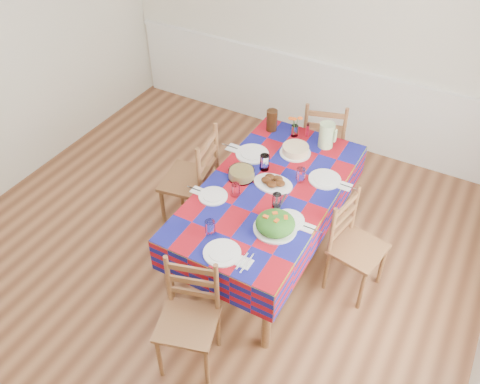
# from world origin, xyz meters

# --- Properties ---
(room) EXTENTS (4.58, 5.08, 2.78)m
(room) POSITION_xyz_m (0.00, 0.00, 1.35)
(room) COLOR brown
(room) RESTS_ON ground
(wainscot) EXTENTS (4.41, 0.06, 0.92)m
(wainscot) POSITION_xyz_m (0.00, 2.48, 0.49)
(wainscot) COLOR white
(wainscot) RESTS_ON room
(dining_table) EXTENTS (1.01, 1.88, 0.73)m
(dining_table) POSITION_xyz_m (0.43, 0.58, 0.65)
(dining_table) COLOR brown
(dining_table) RESTS_ON room
(setting_near_head) EXTENTS (0.43, 0.29, 0.13)m
(setting_near_head) POSITION_xyz_m (0.40, -0.17, 0.76)
(setting_near_head) COLOR white
(setting_near_head) RESTS_ON dining_table
(setting_left_near) EXTENTS (0.42, 0.25, 0.11)m
(setting_left_near) POSITION_xyz_m (0.13, 0.31, 0.76)
(setting_left_near) COLOR white
(setting_left_near) RESTS_ON dining_table
(setting_left_far) EXTENTS (0.53, 0.31, 0.14)m
(setting_left_far) POSITION_xyz_m (0.15, 0.86, 0.76)
(setting_left_far) COLOR white
(setting_left_far) RESTS_ON dining_table
(setting_right_near) EXTENTS (0.45, 0.26, 0.12)m
(setting_right_near) POSITION_xyz_m (0.67, 0.35, 0.76)
(setting_right_near) COLOR white
(setting_right_near) RESTS_ON dining_table
(setting_right_far) EXTENTS (0.50, 0.29, 0.13)m
(setting_right_far) POSITION_xyz_m (0.72, 0.85, 0.76)
(setting_right_far) COLOR white
(setting_right_far) RESTS_ON dining_table
(meat_platter) EXTENTS (0.33, 0.24, 0.06)m
(meat_platter) POSITION_xyz_m (0.43, 0.63, 0.76)
(meat_platter) COLOR white
(meat_platter) RESTS_ON dining_table
(salad_platter) EXTENTS (0.32, 0.32, 0.14)m
(salad_platter) POSITION_xyz_m (0.67, 0.19, 0.78)
(salad_platter) COLOR white
(salad_platter) RESTS_ON dining_table
(pasta_bowl) EXTENTS (0.22, 0.22, 0.08)m
(pasta_bowl) POSITION_xyz_m (0.16, 0.59, 0.77)
(pasta_bowl) COLOR white
(pasta_bowl) RESTS_ON dining_table
(cake) EXTENTS (0.27, 0.27, 0.07)m
(cake) POSITION_xyz_m (0.41, 1.11, 0.77)
(cake) COLOR white
(cake) RESTS_ON dining_table
(serving_utensils) EXTENTS (0.12, 0.27, 0.01)m
(serving_utensils) POSITION_xyz_m (0.56, 0.49, 0.74)
(serving_utensils) COLOR black
(serving_utensils) RESTS_ON dining_table
(flower_vase) EXTENTS (0.13, 0.11, 0.21)m
(flower_vase) POSITION_xyz_m (0.29, 1.35, 0.82)
(flower_vase) COLOR white
(flower_vase) RESTS_ON dining_table
(hot_sauce) EXTENTS (0.03, 0.03, 0.14)m
(hot_sauce) POSITION_xyz_m (0.40, 1.41, 0.80)
(hot_sauce) COLOR #B70E21
(hot_sauce) RESTS_ON dining_table
(green_pitcher) EXTENTS (0.13, 0.13, 0.23)m
(green_pitcher) POSITION_xyz_m (0.60, 1.34, 0.85)
(green_pitcher) COLOR #AACB8F
(green_pitcher) RESTS_ON dining_table
(tea_pitcher) EXTENTS (0.10, 0.10, 0.20)m
(tea_pitcher) POSITION_xyz_m (0.07, 1.34, 0.83)
(tea_pitcher) COLOR black
(tea_pitcher) RESTS_ON dining_table
(name_card) EXTENTS (0.08, 0.03, 0.02)m
(name_card) POSITION_xyz_m (0.46, -0.32, 0.74)
(name_card) COLOR white
(name_card) RESTS_ON dining_table
(chair_near) EXTENTS (0.49, 0.47, 0.89)m
(chair_near) POSITION_xyz_m (0.42, -0.61, 0.44)
(chair_near) COLOR brown
(chair_near) RESTS_ON room
(chair_far) EXTENTS (0.52, 0.50, 0.95)m
(chair_far) POSITION_xyz_m (0.44, 1.76, 0.47)
(chair_far) COLOR brown
(chair_far) RESTS_ON room
(chair_left) EXTENTS (0.51, 0.52, 1.03)m
(chair_left) POSITION_xyz_m (-0.32, 0.58, 0.51)
(chair_left) COLOR brown
(chair_left) RESTS_ON room
(chair_right) EXTENTS (0.44, 0.45, 0.89)m
(chair_right) POSITION_xyz_m (1.18, 0.58, 0.44)
(chair_right) COLOR brown
(chair_right) RESTS_ON room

